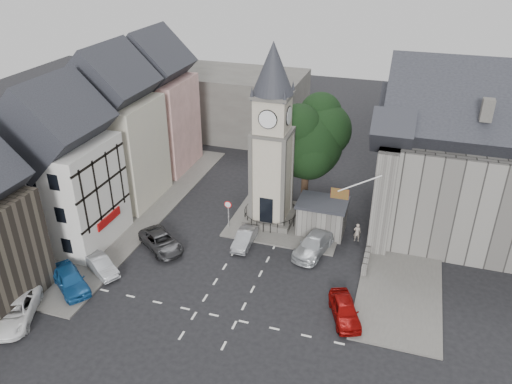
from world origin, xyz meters
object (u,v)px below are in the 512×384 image
(car_west_blue, at_px, (70,280))
(car_east_red, at_px, (345,310))
(clock_tower, at_px, (272,139))
(pedestrian, at_px, (357,232))
(stone_shelter, at_px, (322,217))

(car_west_blue, bearing_deg, car_east_red, -45.46)
(clock_tower, distance_m, pedestrian, 10.85)
(clock_tower, height_order, pedestrian, clock_tower)
(clock_tower, bearing_deg, stone_shelter, -5.84)
(clock_tower, xyz_separation_m, pedestrian, (8.00, -1.02, -7.26))
(car_east_red, height_order, pedestrian, pedestrian)
(pedestrian, bearing_deg, car_east_red, 82.40)
(clock_tower, relative_size, pedestrian, 9.41)
(stone_shelter, bearing_deg, car_east_red, -70.58)
(clock_tower, xyz_separation_m, car_west_blue, (-11.49, -13.99, -7.33))
(car_west_blue, relative_size, pedestrian, 2.69)
(car_east_red, bearing_deg, car_west_blue, 167.03)
(stone_shelter, height_order, pedestrian, stone_shelter)
(clock_tower, bearing_deg, car_east_red, -52.27)
(car_west_blue, height_order, pedestrian, pedestrian)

